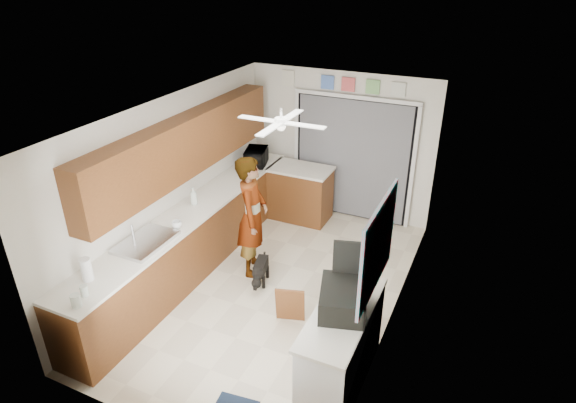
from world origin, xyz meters
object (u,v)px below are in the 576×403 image
(soap_bottle, at_px, (194,196))
(suitcase, at_px, (343,299))
(cup, at_px, (177,225))
(dog, at_px, (261,270))
(microwave, at_px, (256,157))
(man, at_px, (252,216))
(paper_towel_roll, at_px, (86,270))

(soap_bottle, bearing_deg, suitcase, -26.04)
(cup, bearing_deg, dog, 30.14)
(microwave, height_order, dog, microwave)
(man, bearing_deg, paper_towel_roll, 139.01)
(dog, bearing_deg, cup, -164.20)
(suitcase, distance_m, man, 2.30)
(cup, xyz_separation_m, suitcase, (2.49, -0.64, 0.08))
(paper_towel_roll, bearing_deg, dog, 58.83)
(microwave, xyz_separation_m, soap_bottle, (-0.11, -1.69, -0.00))
(paper_towel_roll, xyz_separation_m, dog, (1.13, 1.87, -0.87))
(microwave, bearing_deg, dog, -167.83)
(soap_bottle, xyz_separation_m, suitcase, (2.68, -1.31, -0.01))
(soap_bottle, distance_m, paper_towel_roll, 2.00)
(paper_towel_roll, height_order, suitcase, paper_towel_roll)
(man, height_order, dog, man)
(soap_bottle, height_order, man, man)
(cup, distance_m, man, 1.05)
(soap_bottle, bearing_deg, microwave, 86.38)
(microwave, distance_m, dog, 2.25)
(cup, xyz_separation_m, paper_towel_roll, (-0.20, -1.33, 0.08))
(suitcase, bearing_deg, cup, 149.21)
(soap_bottle, distance_m, cup, 0.69)
(suitcase, xyz_separation_m, man, (-1.80, 1.42, -0.18))
(soap_bottle, relative_size, cup, 2.06)
(microwave, relative_size, suitcase, 0.84)
(microwave, bearing_deg, soap_bottle, 159.37)
(soap_bottle, height_order, cup, soap_bottle)
(soap_bottle, bearing_deg, man, 7.46)
(soap_bottle, relative_size, man, 0.15)
(microwave, height_order, soap_bottle, microwave)
(paper_towel_roll, distance_m, suitcase, 2.78)
(paper_towel_roll, bearing_deg, microwave, 88.10)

